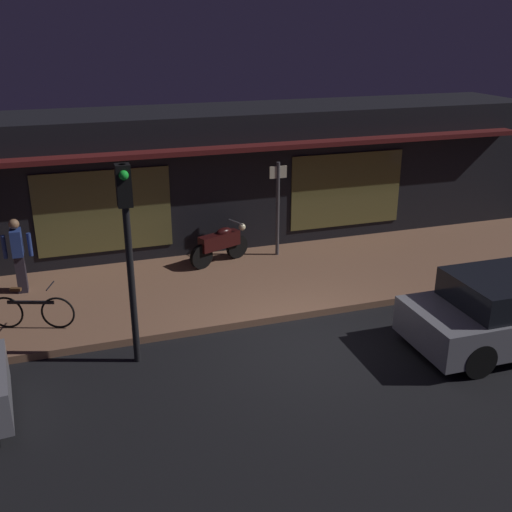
% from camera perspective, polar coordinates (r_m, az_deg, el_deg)
% --- Properties ---
extents(ground_plane, '(60.00, 60.00, 0.00)m').
position_cam_1_polar(ground_plane, '(11.66, 4.83, -8.28)').
color(ground_plane, black).
extents(sidewalk_slab, '(18.00, 4.00, 0.15)m').
position_cam_1_polar(sidewalk_slab, '(14.14, 0.12, -2.37)').
color(sidewalk_slab, '#8C6047').
rests_on(sidewalk_slab, ground_plane).
extents(storefront_building, '(18.00, 3.30, 3.60)m').
position_cam_1_polar(storefront_building, '(16.69, -3.58, 7.53)').
color(storefront_building, black).
rests_on(storefront_building, ground_plane).
extents(motorcycle, '(1.62, 0.83, 0.97)m').
position_cam_1_polar(motorcycle, '(14.88, -3.36, 1.18)').
color(motorcycle, black).
rests_on(motorcycle, sidewalk_slab).
extents(bicycle_parked, '(1.58, 0.63, 0.91)m').
position_cam_1_polar(bicycle_parked, '(12.50, -20.35, -4.91)').
color(bicycle_parked, black).
rests_on(bicycle_parked, sidewalk_slab).
extents(person_photographer, '(0.61, 0.38, 1.67)m').
position_cam_1_polar(person_photographer, '(14.09, -21.46, 0.18)').
color(person_photographer, '#28232D').
rests_on(person_photographer, sidewalk_slab).
extents(sign_post, '(0.44, 0.09, 2.40)m').
position_cam_1_polar(sign_post, '(15.13, 2.06, 4.98)').
color(sign_post, '#47474C').
rests_on(sign_post, sidewalk_slab).
extents(traffic_light_pole, '(0.24, 0.33, 3.60)m').
position_cam_1_polar(traffic_light_pole, '(10.29, -12.01, 2.32)').
color(traffic_light_pole, black).
rests_on(traffic_light_pole, ground_plane).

